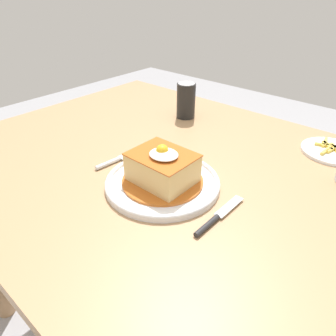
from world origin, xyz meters
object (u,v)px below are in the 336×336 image
Objects in this scene: fork at (114,161)px; side_plate_fries at (332,151)px; soda_can at (186,101)px; knife at (214,220)px; main_plate at (163,182)px.

fork is 0.63m from side_plate_fries.
fork is 1.14× the size of soda_can.
soda_can is (-0.40, 0.41, 0.06)m from knife.
fork is 0.83× the size of side_plate_fries.
side_plate_fries reaches higher than fork.
main_plate is 0.52m from side_plate_fries.
main_plate is 1.69× the size of knife.
soda_can is at bearing -171.65° from side_plate_fries.
soda_can is (-0.06, 0.38, 0.06)m from fork.
main_plate reaches higher than knife.
fork is at bearing -177.52° from main_plate.
knife is 1.33× the size of soda_can.
main_plate reaches higher than fork.
main_plate is 2.25× the size of soda_can.
main_plate is 1.97× the size of fork.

